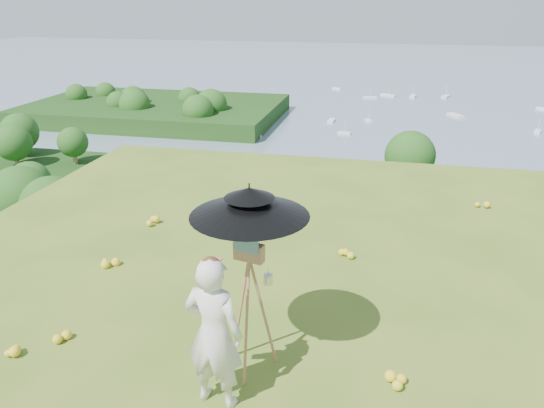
# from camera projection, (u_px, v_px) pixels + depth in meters

# --- Properties ---
(ground) EXTENTS (14.00, 14.00, 0.00)m
(ground) POSITION_uv_depth(u_px,v_px,m) (370.00, 319.00, 6.69)
(ground) COLOR #4A6D1F
(ground) RESTS_ON ground
(forest_slope) EXTENTS (140.00, 56.00, 22.00)m
(forest_slope) POSITION_uv_depth(u_px,v_px,m) (367.00, 375.00, 49.13)
(forest_slope) COLOR #0F340E
(forest_slope) RESTS_ON bay_water
(shoreline_tier) EXTENTS (170.00, 28.00, 8.00)m
(shoreline_tier) POSITION_uv_depth(u_px,v_px,m) (377.00, 252.00, 88.01)
(shoreline_tier) COLOR #6D6757
(shoreline_tier) RESTS_ON bay_water
(bay_water) EXTENTS (700.00, 700.00, 0.00)m
(bay_water) POSITION_uv_depth(u_px,v_px,m) (391.00, 85.00, 237.03)
(bay_water) COLOR slate
(bay_water) RESTS_ON ground
(peninsula) EXTENTS (90.00, 60.00, 12.00)m
(peninsula) POSITION_uv_depth(u_px,v_px,m) (155.00, 102.00, 173.20)
(peninsula) COLOR #0F340E
(peninsula) RESTS_ON bay_water
(slope_trees) EXTENTS (110.00, 50.00, 6.00)m
(slope_trees) POSITION_uv_depth(u_px,v_px,m) (378.00, 238.00, 43.97)
(slope_trees) COLOR #285419
(slope_trees) RESTS_ON forest_slope
(harbor_town) EXTENTS (110.00, 22.00, 5.00)m
(harbor_town) POSITION_uv_depth(u_px,v_px,m) (380.00, 216.00, 85.62)
(harbor_town) COLOR beige
(harbor_town) RESTS_ON shoreline_tier
(moored_boats) EXTENTS (140.00, 140.00, 0.70)m
(moored_boats) POSITION_uv_depth(u_px,v_px,m) (348.00, 122.00, 167.72)
(moored_boats) COLOR white
(moored_boats) RESTS_ON bay_water
(wildflowers) EXTENTS (10.00, 10.50, 0.12)m
(wildflowers) POSITION_uv_depth(u_px,v_px,m) (371.00, 304.00, 6.89)
(wildflowers) COLOR yellow
(wildflowers) RESTS_ON ground
(painter) EXTENTS (0.64, 0.46, 1.62)m
(painter) POSITION_uv_depth(u_px,v_px,m) (214.00, 333.00, 5.05)
(painter) COLOR beige
(painter) RESTS_ON ground
(field_easel) EXTENTS (0.74, 0.74, 1.64)m
(field_easel) POSITION_uv_depth(u_px,v_px,m) (250.00, 303.00, 5.53)
(field_easel) COLOR #9A6740
(field_easel) RESTS_ON ground
(sun_umbrella) EXTENTS (1.23, 1.23, 0.78)m
(sun_umbrella) POSITION_uv_depth(u_px,v_px,m) (250.00, 221.00, 5.22)
(sun_umbrella) COLOR black
(sun_umbrella) RESTS_ON field_easel
(painter_cap) EXTENTS (0.23, 0.26, 0.10)m
(painter_cap) POSITION_uv_depth(u_px,v_px,m) (210.00, 262.00, 4.77)
(painter_cap) COLOR #CE7180
(painter_cap) RESTS_ON painter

